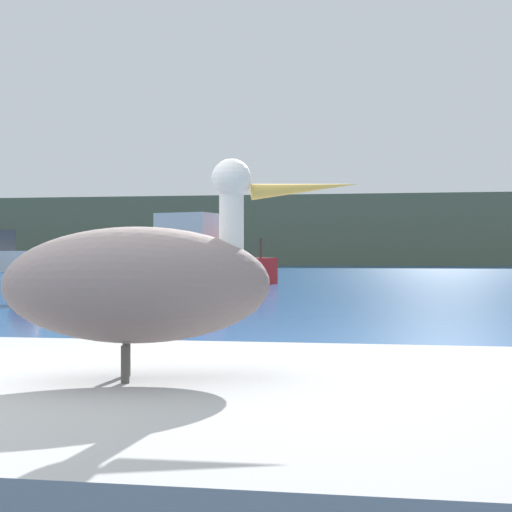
{
  "coord_description": "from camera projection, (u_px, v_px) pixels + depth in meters",
  "views": [
    {
      "loc": [
        1.61,
        -2.12,
        1.11
      ],
      "look_at": [
        -1.71,
        20.09,
        1.02
      ],
      "focal_mm": 49.29,
      "sensor_mm": 36.0,
      "label": 1
    }
  ],
  "objects": [
    {
      "name": "pelican",
      "position": [
        144.0,
        281.0,
        2.53
      ],
      "size": [
        1.31,
        0.68,
        0.8
      ],
      "rotation": [
        0.0,
        0.0,
        0.3
      ],
      "color": "slate",
      "rests_on": "pier_dock"
    },
    {
      "name": "fishing_boat_red",
      "position": [
        183.0,
        261.0,
        26.09
      ],
      "size": [
        7.29,
        4.24,
        4.08
      ],
      "rotation": [
        0.0,
        0.0,
        -0.3
      ],
      "color": "red",
      "rests_on": "ground"
    },
    {
      "name": "hillside_backdrop",
      "position": [
        344.0,
        232.0,
        69.14
      ],
      "size": [
        140.0,
        13.64,
        6.41
      ],
      "primitive_type": "cube",
      "color": "#5B664C",
      "rests_on": "ground"
    },
    {
      "name": "mooring_buoy",
      "position": [
        25.0,
        288.0,
        15.27
      ],
      "size": [
        0.71,
        0.71,
        0.71
      ],
      "primitive_type": "sphere",
      "color": "#E54C19",
      "rests_on": "ground"
    },
    {
      "name": "pier_dock",
      "position": [
        139.0,
        470.0,
        2.53
      ],
      "size": [
        3.14,
        2.23,
        0.66
      ],
      "primitive_type": "cube",
      "color": "gray",
      "rests_on": "ground"
    }
  ]
}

